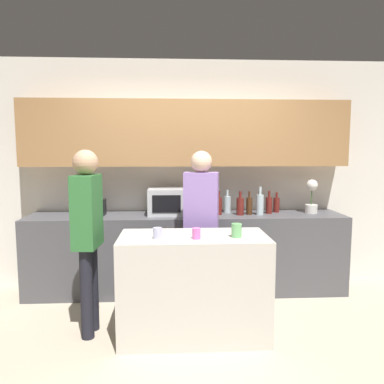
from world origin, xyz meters
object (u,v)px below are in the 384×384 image
(toaster, at_px, (94,207))
(bottle_6, at_px, (269,205))
(person_center, at_px, (87,227))
(bottle_2, at_px, (227,204))
(cup_0, at_px, (236,230))
(bottle_5, at_px, (260,204))
(bottle_0, at_px, (208,203))
(cup_1, at_px, (196,233))
(bottle_3, at_px, (240,206))
(cup_2, at_px, (158,233))
(person_left, at_px, (201,216))
(bottle_4, at_px, (249,206))
(potted_plant, at_px, (312,196))
(bottle_7, at_px, (276,205))
(bottle_1, at_px, (219,206))
(microwave, at_px, (171,201))

(toaster, height_order, bottle_6, bottle_6)
(person_center, bearing_deg, bottle_2, 133.14)
(person_center, bearing_deg, cup_0, 87.47)
(bottle_5, height_order, bottle_6, bottle_5)
(bottle_0, relative_size, cup_1, 3.58)
(person_center, bearing_deg, bottle_3, 126.37)
(bottle_3, relative_size, cup_2, 2.94)
(cup_1, height_order, person_left, person_left)
(bottle_4, bearing_deg, cup_0, -106.95)
(potted_plant, height_order, bottle_7, potted_plant)
(potted_plant, distance_m, bottle_5, 0.64)
(toaster, height_order, bottle_3, bottle_3)
(bottle_7, xyz_separation_m, person_center, (-1.98, -1.10, -0.02))
(person_left, bearing_deg, bottle_7, -136.02)
(bottle_0, xyz_separation_m, bottle_5, (0.59, -0.13, -0.00))
(bottle_3, bearing_deg, bottle_7, 19.85)
(bottle_6, relative_size, cup_0, 2.26)
(potted_plant, distance_m, person_left, 1.45)
(bottle_1, xyz_separation_m, bottle_2, (0.12, 0.13, -0.00))
(bottle_0, relative_size, cup_2, 3.56)
(bottle_1, bearing_deg, toaster, 178.02)
(bottle_7, bearing_deg, person_center, -150.84)
(person_center, bearing_deg, bottle_0, 137.41)
(bottle_4, distance_m, person_center, 1.88)
(bottle_2, height_order, bottle_4, same)
(bottle_4, distance_m, cup_1, 1.35)
(cup_2, bearing_deg, microwave, 84.65)
(cup_0, bearing_deg, person_left, 110.85)
(microwave, xyz_separation_m, bottle_5, (1.01, -0.09, -0.03))
(bottle_6, height_order, cup_0, bottle_6)
(microwave, distance_m, potted_plant, 1.65)
(cup_0, bearing_deg, microwave, 115.17)
(microwave, height_order, potted_plant, potted_plant)
(bottle_1, distance_m, bottle_7, 0.72)
(cup_1, height_order, person_center, person_center)
(cup_2, height_order, person_center, person_center)
(bottle_2, relative_size, bottle_7, 1.12)
(potted_plant, relative_size, bottle_1, 1.43)
(potted_plant, distance_m, bottle_6, 0.51)
(bottle_0, bearing_deg, bottle_5, -12.96)
(bottle_2, xyz_separation_m, bottle_3, (0.12, -0.17, 0.00))
(bottle_3, distance_m, bottle_4, 0.11)
(bottle_2, height_order, bottle_3, bottle_3)
(bottle_0, bearing_deg, bottle_4, -12.81)
(toaster, xyz_separation_m, cup_0, (1.43, -1.18, -0.03))
(toaster, distance_m, bottle_0, 1.31)
(bottle_6, bearing_deg, bottle_7, 37.11)
(bottle_2, distance_m, bottle_6, 0.48)
(bottle_5, relative_size, person_left, 0.20)
(bottle_2, height_order, person_center, person_center)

